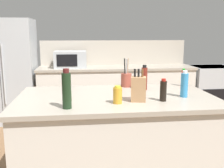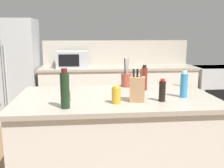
{
  "view_description": "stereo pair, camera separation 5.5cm",
  "coord_description": "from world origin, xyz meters",
  "px_view_note": "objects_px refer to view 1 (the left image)",
  "views": [
    {
      "loc": [
        -0.33,
        -2.44,
        1.54
      ],
      "look_at": [
        0.0,
        0.35,
        0.99
      ],
      "focal_mm": 42.0,
      "sensor_mm": 36.0,
      "label": 1
    },
    {
      "loc": [
        -0.28,
        -2.44,
        1.54
      ],
      "look_at": [
        0.0,
        0.35,
        0.99
      ],
      "focal_mm": 42.0,
      "sensor_mm": 36.0,
      "label": 2
    }
  ],
  "objects_px": {
    "microwave": "(70,59)",
    "spice_jar_oregano": "(69,96)",
    "range_oven": "(210,90)",
    "soy_sauce_bottle": "(163,91)",
    "vinegar_bottle": "(144,78)",
    "hot_sauce_bottle": "(183,78)",
    "utensil_crock": "(126,79)",
    "wine_bottle": "(67,90)",
    "honey_jar": "(118,95)",
    "dish_soap_bottle": "(184,85)",
    "refrigerator": "(6,71)",
    "knife_block": "(138,89)"
  },
  "relations": [
    {
      "from": "microwave",
      "to": "knife_block",
      "type": "distance_m",
      "value": 2.51
    },
    {
      "from": "microwave",
      "to": "hot_sauce_bottle",
      "type": "height_order",
      "value": "microwave"
    },
    {
      "from": "honey_jar",
      "to": "dish_soap_bottle",
      "type": "bearing_deg",
      "value": 13.22
    },
    {
      "from": "dish_soap_bottle",
      "to": "range_oven",
      "type": "bearing_deg",
      "value": 57.39
    },
    {
      "from": "refrigerator",
      "to": "knife_block",
      "type": "relative_size",
      "value": 6.11
    },
    {
      "from": "honey_jar",
      "to": "spice_jar_oregano",
      "type": "relative_size",
      "value": 1.5
    },
    {
      "from": "refrigerator",
      "to": "range_oven",
      "type": "bearing_deg",
      "value": -0.79
    },
    {
      "from": "refrigerator",
      "to": "dish_soap_bottle",
      "type": "height_order",
      "value": "refrigerator"
    },
    {
      "from": "hot_sauce_bottle",
      "to": "wine_bottle",
      "type": "height_order",
      "value": "wine_bottle"
    },
    {
      "from": "hot_sauce_bottle",
      "to": "soy_sauce_bottle",
      "type": "distance_m",
      "value": 0.77
    },
    {
      "from": "refrigerator",
      "to": "range_oven",
      "type": "relative_size",
      "value": 1.93
    },
    {
      "from": "range_oven",
      "to": "spice_jar_oregano",
      "type": "distance_m",
      "value": 3.5
    },
    {
      "from": "microwave",
      "to": "dish_soap_bottle",
      "type": "relative_size",
      "value": 2.18
    },
    {
      "from": "refrigerator",
      "to": "utensil_crock",
      "type": "xyz_separation_m",
      "value": [
        1.8,
        -1.81,
        0.14
      ]
    },
    {
      "from": "microwave",
      "to": "spice_jar_oregano",
      "type": "bearing_deg",
      "value": -88.37
    },
    {
      "from": "vinegar_bottle",
      "to": "hot_sauce_bottle",
      "type": "relative_size",
      "value": 1.33
    },
    {
      "from": "honey_jar",
      "to": "wine_bottle",
      "type": "distance_m",
      "value": 0.45
    },
    {
      "from": "dish_soap_bottle",
      "to": "honey_jar",
      "type": "height_order",
      "value": "dish_soap_bottle"
    },
    {
      "from": "spice_jar_oregano",
      "to": "hot_sauce_bottle",
      "type": "distance_m",
      "value": 1.38
    },
    {
      "from": "refrigerator",
      "to": "soy_sauce_bottle",
      "type": "height_order",
      "value": "refrigerator"
    },
    {
      "from": "vinegar_bottle",
      "to": "hot_sauce_bottle",
      "type": "bearing_deg",
      "value": 16.89
    },
    {
      "from": "knife_block",
      "to": "honey_jar",
      "type": "xyz_separation_m",
      "value": [
        -0.19,
        -0.05,
        -0.04
      ]
    },
    {
      "from": "honey_jar",
      "to": "range_oven",
      "type": "bearing_deg",
      "value": 49.08
    },
    {
      "from": "range_oven",
      "to": "spice_jar_oregano",
      "type": "relative_size",
      "value": 8.91
    },
    {
      "from": "spice_jar_oregano",
      "to": "soy_sauce_bottle",
      "type": "xyz_separation_m",
      "value": [
        0.84,
        -0.1,
        0.05
      ]
    },
    {
      "from": "refrigerator",
      "to": "dish_soap_bottle",
      "type": "xyz_separation_m",
      "value": [
        2.26,
        -2.36,
        0.17
      ]
    },
    {
      "from": "knife_block",
      "to": "spice_jar_oregano",
      "type": "xyz_separation_m",
      "value": [
        -0.61,
        0.08,
        -0.07
      ]
    },
    {
      "from": "vinegar_bottle",
      "to": "wine_bottle",
      "type": "relative_size",
      "value": 0.83
    },
    {
      "from": "utensil_crock",
      "to": "wine_bottle",
      "type": "xyz_separation_m",
      "value": [
        -0.62,
        -0.81,
        0.07
      ]
    },
    {
      "from": "hot_sauce_bottle",
      "to": "dish_soap_bottle",
      "type": "bearing_deg",
      "value": -111.03
    },
    {
      "from": "utensil_crock",
      "to": "hot_sauce_bottle",
      "type": "distance_m",
      "value": 0.66
    },
    {
      "from": "microwave",
      "to": "soy_sauce_bottle",
      "type": "relative_size",
      "value": 2.73
    },
    {
      "from": "utensil_crock",
      "to": "hot_sauce_bottle",
      "type": "relative_size",
      "value": 1.6
    },
    {
      "from": "microwave",
      "to": "hot_sauce_bottle",
      "type": "xyz_separation_m",
      "value": [
        1.34,
        -1.81,
        -0.05
      ]
    },
    {
      "from": "range_oven",
      "to": "microwave",
      "type": "bearing_deg",
      "value": 180.0
    },
    {
      "from": "knife_block",
      "to": "vinegar_bottle",
      "type": "distance_m",
      "value": 0.49
    },
    {
      "from": "utensil_crock",
      "to": "dish_soap_bottle",
      "type": "relative_size",
      "value": 1.27
    },
    {
      "from": "range_oven",
      "to": "honey_jar",
      "type": "bearing_deg",
      "value": -130.92
    },
    {
      "from": "microwave",
      "to": "spice_jar_oregano",
      "type": "distance_m",
      "value": 2.34
    },
    {
      "from": "refrigerator",
      "to": "vinegar_bottle",
      "type": "height_order",
      "value": "refrigerator"
    },
    {
      "from": "dish_soap_bottle",
      "to": "hot_sauce_bottle",
      "type": "height_order",
      "value": "dish_soap_bottle"
    },
    {
      "from": "utensil_crock",
      "to": "honey_jar",
      "type": "height_order",
      "value": "utensil_crock"
    },
    {
      "from": "knife_block",
      "to": "dish_soap_bottle",
      "type": "height_order",
      "value": "knife_block"
    },
    {
      "from": "range_oven",
      "to": "honey_jar",
      "type": "height_order",
      "value": "honey_jar"
    },
    {
      "from": "refrigerator",
      "to": "spice_jar_oregano",
      "type": "xyz_separation_m",
      "value": [
        1.18,
        -2.39,
        0.1
      ]
    },
    {
      "from": "microwave",
      "to": "honey_jar",
      "type": "bearing_deg",
      "value": -78.78
    },
    {
      "from": "range_oven",
      "to": "microwave",
      "type": "xyz_separation_m",
      "value": [
        -2.62,
        0.0,
        0.62
      ]
    },
    {
      "from": "refrigerator",
      "to": "knife_block",
      "type": "bearing_deg",
      "value": -53.99
    },
    {
      "from": "range_oven",
      "to": "soy_sauce_bottle",
      "type": "relative_size",
      "value": 4.55
    },
    {
      "from": "microwave",
      "to": "honey_jar",
      "type": "height_order",
      "value": "microwave"
    }
  ]
}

